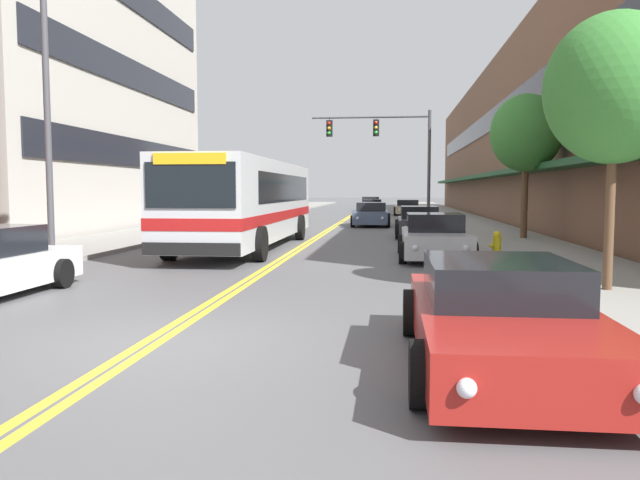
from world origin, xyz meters
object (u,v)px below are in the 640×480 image
street_tree_right_near (614,89)px  street_tree_right_mid (526,134)px  car_charcoal_parked_left_near (267,213)px  traffic_signal_mast (388,143)px  car_beige_parked_right_far (408,208)px  car_slate_blue_moving_third (371,215)px  city_bus (249,199)px  street_lamp_left_near (56,53)px  car_silver_parked_right_mid (434,238)px  fire_hydrant (497,245)px  car_dark_grey_parked_right_end (419,223)px  car_champagne_moving_second (371,205)px  car_black_moving_lead (372,208)px  car_red_parked_right_foreground (500,317)px

street_tree_right_near → street_tree_right_mid: (1.10, 12.86, 0.33)m
car_charcoal_parked_left_near → traffic_signal_mast: bearing=-14.0°
car_beige_parked_right_far → car_slate_blue_moving_third: size_ratio=0.91×
traffic_signal_mast → street_tree_right_near: bearing=-79.8°
city_bus → street_lamp_left_near: (-3.18, -6.76, 3.64)m
car_silver_parked_right_mid → fire_hydrant: bearing=-39.5°
car_dark_grey_parked_right_end → street_lamp_left_near: street_lamp_left_near is taller
car_beige_parked_right_far → fire_hydrant: (1.54, -33.17, -0.06)m
car_dark_grey_parked_right_end → street_lamp_left_near: size_ratio=0.51×
car_champagne_moving_second → street_tree_right_mid: bearing=-78.2°
car_silver_parked_right_mid → street_tree_right_near: bearing=-66.2°
car_charcoal_parked_left_near → car_beige_parked_right_far: (8.85, 12.84, -0.06)m
street_lamp_left_near → car_black_moving_lead: bearing=79.7°
car_dark_grey_parked_right_end → car_beige_parked_right_far: bearing=89.7°
car_red_parked_right_foreground → car_charcoal_parked_left_near: bearing=106.2°
car_charcoal_parked_left_near → car_red_parked_right_foreground: 31.55m
car_charcoal_parked_left_near → car_slate_blue_moving_third: 6.95m
traffic_signal_mast → street_tree_right_mid: bearing=-63.3°
city_bus → car_champagne_moving_second: 37.42m
car_red_parked_right_foreground → traffic_signal_mast: (-1.44, 28.46, 4.05)m
city_bus → street_lamp_left_near: size_ratio=1.39×
car_champagne_moving_second → car_slate_blue_moving_third: car_champagne_moving_second is taller
city_bus → traffic_signal_mast: bearing=71.6°
city_bus → street_lamp_left_near: 8.31m
car_black_moving_lead → traffic_signal_mast: 15.75m
street_tree_right_mid → traffic_signal_mast: bearing=116.7°
car_charcoal_parked_left_near → car_champagne_moving_second: (5.64, 21.21, 0.00)m
car_red_parked_right_foreground → car_champagne_moving_second: (-3.16, 51.51, 0.07)m
car_charcoal_parked_left_near → car_champagne_moving_second: bearing=75.1°
car_silver_parked_right_mid → street_lamp_left_near: size_ratio=0.50×
car_beige_parked_right_far → traffic_signal_mast: 15.30m
car_dark_grey_parked_right_end → street_tree_right_mid: bearing=-25.2°
traffic_signal_mast → fire_hydrant: traffic_signal_mast is taller
street_tree_right_mid → fire_hydrant: street_tree_right_mid is taller
city_bus → car_silver_parked_right_mid: city_bus is taller
car_silver_parked_right_mid → car_dark_grey_parked_right_end: bearing=90.5°
street_lamp_left_near → car_dark_grey_parked_right_end: bearing=52.7°
car_silver_parked_right_mid → car_champagne_moving_second: size_ratio=0.96×
street_lamp_left_near → street_tree_right_mid: size_ratio=1.64×
car_beige_parked_right_far → street_lamp_left_near: (-9.42, -35.66, 4.75)m
car_beige_parked_right_far → fire_hydrant: car_beige_parked_right_far is taller
car_black_moving_lead → car_charcoal_parked_left_near: bearing=-114.3°
car_black_moving_lead → car_slate_blue_moving_third: bearing=-88.4°
car_champagne_moving_second → street_lamp_left_near: street_lamp_left_near is taller
car_silver_parked_right_mid → car_dark_grey_parked_right_end: (-0.08, 8.43, 0.01)m
car_charcoal_parked_left_near → city_bus: bearing=-80.8°
car_red_parked_right_foreground → car_beige_parked_right_far: size_ratio=1.14×
car_dark_grey_parked_right_end → fire_hydrant: car_dark_grey_parked_right_end is taller
car_red_parked_right_foreground → car_silver_parked_right_mid: (0.03, 11.26, 0.04)m
car_champagne_moving_second → street_tree_right_mid: 34.59m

